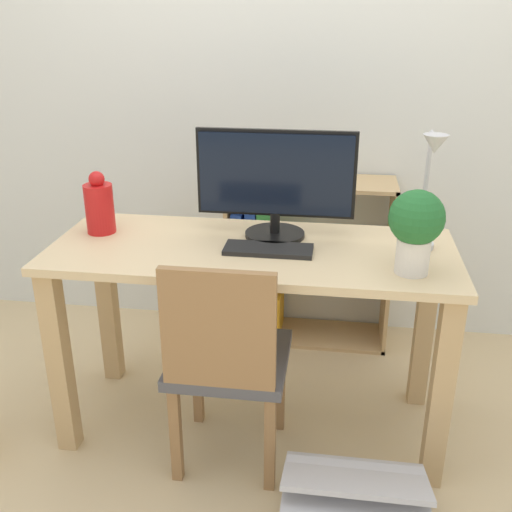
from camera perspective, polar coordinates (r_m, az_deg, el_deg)
The scene contains 10 objects.
ground_plane at distance 2.49m, azimuth -0.34°, elevation -15.40°, with size 10.00×10.00×0.00m, color #CCB284.
wall_back at distance 2.85m, azimuth 2.34°, elevation 17.88°, with size 8.00×0.05×2.60m.
desk at distance 2.17m, azimuth -0.37°, elevation -2.85°, with size 1.43×0.58×0.75m.
monitor at distance 2.15m, azimuth 1.88°, elevation 7.27°, with size 0.57×0.22×0.39m.
keyboard at distance 2.07m, azimuth 1.19°, elevation 0.63°, with size 0.31×0.12×0.02m.
vase at distance 2.30m, azimuth -14.69°, elevation 4.62°, with size 0.11×0.11×0.23m.
desk_lamp at distance 2.06m, azimuth 16.13°, elevation 6.83°, with size 0.10×0.19×0.42m.
potted_plant at distance 1.92m, azimuth 14.98°, elevation 2.83°, with size 0.17×0.17×0.27m.
chair at distance 2.05m, azimuth -2.83°, elevation -9.70°, with size 0.40×0.40×0.82m.
bookshelf at distance 2.91m, azimuth 2.32°, elevation -1.13°, with size 0.77×0.28×0.81m.
Camera 1 is at (0.29, -1.94, 1.54)m, focal length 42.00 mm.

